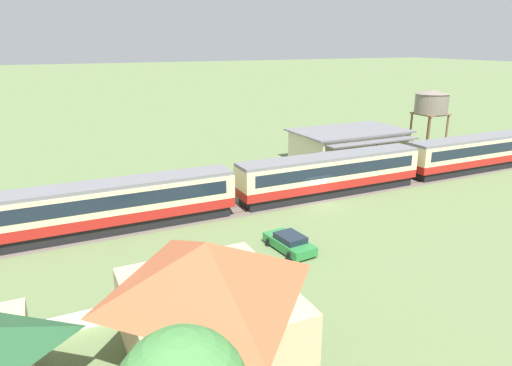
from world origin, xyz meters
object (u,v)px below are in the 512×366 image
(station_building, at_px, (348,145))
(passenger_train, at_px, (237,186))
(water_tower, at_px, (432,103))
(parked_car_green, at_px, (290,243))
(cottage_terracotta_roof, at_px, (208,298))

(station_building, bearing_deg, passenger_train, -152.65)
(station_building, relative_size, water_tower, 1.68)
(station_building, xyz_separation_m, parked_car_green, (-19.21, -19.08, -1.37))
(passenger_train, distance_m, water_tower, 34.09)
(passenger_train, xyz_separation_m, parked_car_green, (0.08, -9.10, -1.59))
(passenger_train, height_order, water_tower, water_tower)
(station_building, relative_size, parked_car_green, 3.15)
(station_building, bearing_deg, parked_car_green, -135.19)
(passenger_train, bearing_deg, cottage_terracotta_roof, -117.22)
(water_tower, distance_m, cottage_terracotta_roof, 49.51)
(cottage_terracotta_roof, bearing_deg, water_tower, 33.39)
(passenger_train, distance_m, station_building, 21.73)
(passenger_train, height_order, cottage_terracotta_roof, cottage_terracotta_roof)
(water_tower, distance_m, parked_car_green, 37.89)
(station_building, height_order, cottage_terracotta_roof, cottage_terracotta_roof)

